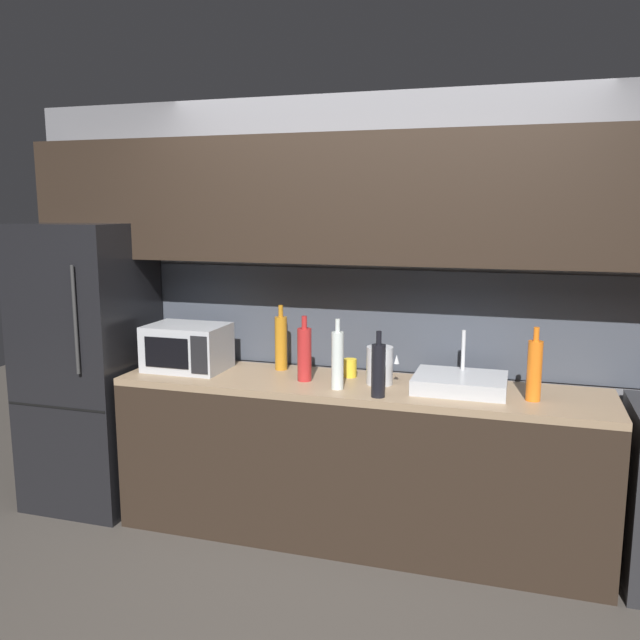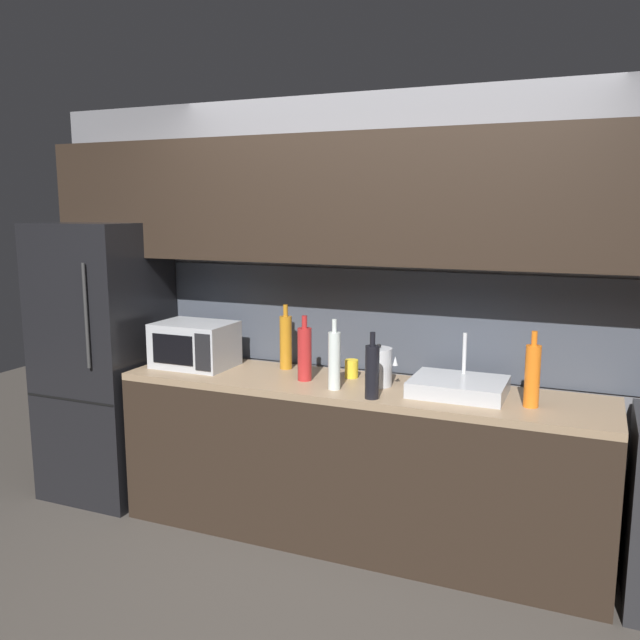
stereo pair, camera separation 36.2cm
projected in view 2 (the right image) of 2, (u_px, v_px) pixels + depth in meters
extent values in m
plane|color=#3D3833|center=(286.00, 629.00, 2.94)|extent=(10.00, 10.00, 0.00)
cube|color=slate|center=(379.00, 311.00, 3.91)|extent=(4.43, 0.10, 2.50)
cube|color=#3D424C|center=(376.00, 321.00, 3.87)|extent=(4.43, 0.01, 0.60)
cube|color=black|center=(369.00, 199.00, 3.60)|extent=(4.08, 0.34, 0.70)
cube|color=black|center=(355.00, 466.00, 3.68)|extent=(2.69, 0.60, 0.86)
cube|color=#8C7256|center=(356.00, 388.00, 3.61)|extent=(2.69, 0.60, 0.04)
cube|color=black|center=(105.00, 360.00, 4.27)|extent=(0.68, 0.66, 1.76)
cube|color=black|center=(69.00, 400.00, 4.00)|extent=(0.67, 0.00, 0.01)
cylinder|color=#333333|center=(86.00, 316.00, 3.82)|extent=(0.02, 0.02, 0.62)
cube|color=#A8AAAF|center=(195.00, 344.00, 4.00)|extent=(0.46, 0.34, 0.27)
cube|color=black|center=(173.00, 349.00, 3.86)|extent=(0.28, 0.01, 0.18)
cube|color=black|center=(203.00, 352.00, 3.78)|extent=(0.10, 0.01, 0.22)
cube|color=#ADAFB5|center=(458.00, 387.00, 3.41)|extent=(0.48, 0.38, 0.08)
cylinder|color=silver|center=(464.00, 353.00, 3.51)|extent=(0.02, 0.02, 0.22)
cylinder|color=#B7BABF|center=(379.00, 367.00, 3.57)|extent=(0.15, 0.15, 0.21)
sphere|color=black|center=(379.00, 346.00, 3.55)|extent=(0.02, 0.02, 0.02)
cone|color=#B7BABF|center=(395.00, 361.00, 3.53)|extent=(0.03, 0.03, 0.05)
cylinder|color=orange|center=(532.00, 376.00, 3.18)|extent=(0.07, 0.07, 0.30)
cylinder|color=orange|center=(534.00, 338.00, 3.15)|extent=(0.03, 0.03, 0.07)
cylinder|color=#A82323|center=(305.00, 354.00, 3.67)|extent=(0.08, 0.08, 0.30)
cylinder|color=#A82323|center=(304.00, 322.00, 3.64)|extent=(0.03, 0.03, 0.07)
cylinder|color=#B27019|center=(286.00, 343.00, 3.94)|extent=(0.07, 0.07, 0.32)
cylinder|color=#B27019|center=(286.00, 310.00, 3.90)|extent=(0.03, 0.03, 0.07)
cylinder|color=silver|center=(334.00, 361.00, 3.49)|extent=(0.07, 0.07, 0.31)
cylinder|color=silver|center=(334.00, 326.00, 3.45)|extent=(0.02, 0.02, 0.07)
cylinder|color=black|center=(372.00, 372.00, 3.32)|extent=(0.07, 0.07, 0.27)
cylinder|color=black|center=(373.00, 339.00, 3.29)|extent=(0.03, 0.03, 0.07)
cylinder|color=gold|center=(351.00, 369.00, 3.74)|extent=(0.08, 0.08, 0.10)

